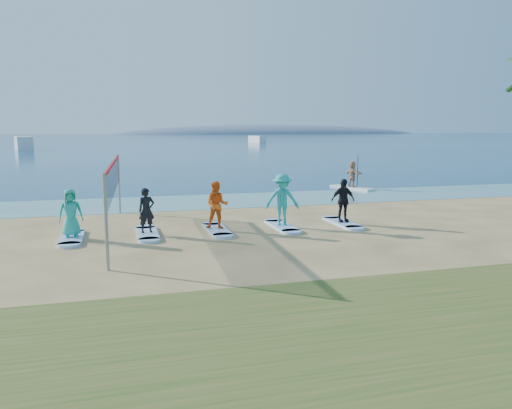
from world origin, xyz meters
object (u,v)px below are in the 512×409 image
object	(u,v)px
boat_offshore_b	(257,143)
student_3	(282,200)
surfboard_4	(342,223)
surfboard_1	(147,234)
surfboard_2	(217,230)
boat_offshore_a	(24,150)
student_1	(146,210)
paddleboard	(352,188)
paddleboarder	(352,174)
student_4	(343,200)
surfboard_3	(282,226)
volleyball_net	(113,179)
student_0	(71,213)
surfboard_0	(72,238)
student_2	(217,205)

from	to	relation	value
boat_offshore_b	student_3	size ratio (longest dim) A/B	3.25
surfboard_4	surfboard_1	bearing A→B (deg)	180.00
surfboard_2	surfboard_4	size ratio (longest dim) A/B	1.00
boat_offshore_a	student_3	xyz separation A→B (m)	(20.64, -75.08, 1.03)
boat_offshore_b	student_1	xyz separation A→B (m)	(-32.70, -101.91, 0.85)
paddleboard	paddleboarder	distance (m)	0.83
boat_offshore_a	student_4	xyz separation A→B (m)	(23.06, -75.08, 0.91)
student_3	surfboard_3	bearing A→B (deg)	0.00
volleyball_net	student_0	xyz separation A→B (m)	(-1.38, -0.40, -1.03)
boat_offshore_b	surfboard_1	xyz separation A→B (m)	(-32.70, -101.91, 0.04)
surfboard_0	student_0	size ratio (longest dim) A/B	1.41
boat_offshore_a	surfboard_3	size ratio (longest dim) A/B	3.24
student_2	surfboard_4	xyz separation A→B (m)	(4.83, 0.00, -0.88)
student_3	student_4	size ratio (longest dim) A/B	1.15
paddleboarder	volleyball_net	bearing A→B (deg)	112.32
student_3	paddleboarder	bearing A→B (deg)	67.06
surfboard_4	student_4	xyz separation A→B (m)	(0.00, 0.00, 0.86)
surfboard_2	paddleboard	bearing A→B (deg)	44.39
surfboard_2	surfboard_4	xyz separation A→B (m)	(4.83, 0.00, 0.00)
student_0	surfboard_1	xyz separation A→B (m)	(2.42, 0.00, -0.83)
boat_offshore_a	surfboard_2	size ratio (longest dim) A/B	3.24
surfboard_0	student_4	bearing A→B (deg)	0.00
student_3	surfboard_4	distance (m)	2.61
paddleboard	boat_offshore_b	size ratio (longest dim) A/B	0.49
student_3	student_4	distance (m)	2.42
paddleboarder	boat_offshore_a	world-z (taller)	paddleboarder
student_0	surfboard_3	xyz separation A→B (m)	(7.25, 0.00, -0.83)
student_1	surfboard_4	distance (m)	7.29
paddleboarder	student_4	size ratio (longest dim) A/B	0.94
volleyball_net	paddleboard	bearing A→B (deg)	35.06
paddleboarder	surfboard_2	xyz separation A→B (m)	(-10.19, -9.97, -0.84)
surfboard_3	volleyball_net	bearing A→B (deg)	176.10
boat_offshore_a	surfboard_3	xyz separation A→B (m)	(20.64, -75.08, 0.04)
volleyball_net	student_2	world-z (taller)	volleyball_net
surfboard_0	student_0	world-z (taller)	student_0
volleyball_net	surfboard_1	world-z (taller)	volleyball_net
student_4	surfboard_0	bearing A→B (deg)	177.93
student_1	surfboard_2	xyz separation A→B (m)	(2.42, 0.00, -0.80)
surfboard_0	student_3	xyz separation A→B (m)	(7.25, 0.00, 0.98)
paddleboarder	student_1	world-z (taller)	paddleboarder
paddleboard	boat_offshore_b	distance (m)	94.11
paddleboarder	boat_offshore_a	bearing A→B (deg)	10.83
boat_offshore_a	student_0	xyz separation A→B (m)	(13.39, -75.08, 0.87)
student_3	surfboard_4	bearing A→B (deg)	14.98
surfboard_4	surfboard_0	bearing A→B (deg)	180.00
surfboard_0	student_2	size ratio (longest dim) A/B	1.32
surfboard_1	volleyball_net	bearing A→B (deg)	158.88
paddleboarder	surfboard_3	xyz separation A→B (m)	(-7.77, -9.97, -0.84)
paddleboard	surfboard_0	distance (m)	18.03
volleyball_net	surfboard_3	distance (m)	6.17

